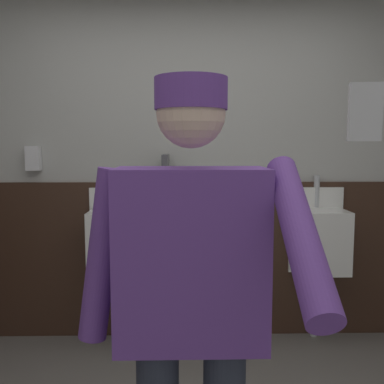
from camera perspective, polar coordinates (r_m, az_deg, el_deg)
The scene contains 9 objects.
wall_back at distance 3.26m, azimuth -0.23°, elevation 3.58°, with size 4.80×0.12×2.62m, color #B2B2AD.
wainscot_band_back at distance 3.30m, azimuth -0.20°, elevation -9.01°, with size 4.20×0.03×1.19m, color #382319.
urinal_left at distance 3.15m, azimuth -10.29°, elevation -6.40°, with size 0.40×0.34×1.24m.
urinal_middle at distance 3.12m, azimuth 3.51°, elevation -6.43°, with size 0.40×0.34×1.24m.
urinal_right at distance 3.27m, azimuth 16.80°, elevation -6.10°, with size 0.40×0.34×1.24m.
privacy_divider_panel at distance 3.01m, azimuth -3.49°, elevation -3.54°, with size 0.04×0.40×0.90m, color #4C4C51.
person at distance 1.40m, azimuth -0.12°, elevation -13.67°, with size 0.69×0.60×1.67m.
cell_phone at distance 0.89m, azimuth 22.16°, elevation 9.88°, with size 0.06×0.02×0.11m, color silver.
soap_dispenser at distance 3.34m, azimuth -20.47°, elevation 4.25°, with size 0.10×0.07×0.18m, color silver.
Camera 1 is at (-0.06, -1.55, 1.46)m, focal length 39.84 mm.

